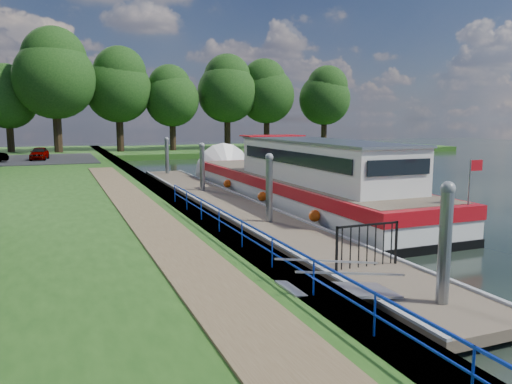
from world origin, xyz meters
name	(u,v)px	position (x,y,z in m)	size (l,w,h in m)	color
ground	(424,313)	(0.00, 0.00, 0.00)	(160.00, 160.00, 0.00)	black
bank_edge	(165,200)	(-2.55, 15.00, 0.39)	(1.10, 90.00, 0.78)	#473D2D
far_bank	(219,150)	(12.00, 52.00, 0.30)	(60.00, 18.00, 0.60)	#1F4714
footpath	(153,222)	(-4.40, 8.00, 0.80)	(1.60, 40.00, 0.05)	brown
carpark	(7,160)	(-11.00, 38.00, 0.81)	(14.00, 12.00, 0.06)	black
blue_fence	(256,235)	(-2.75, 3.00, 1.31)	(0.04, 18.04, 0.72)	#0C2DBF
pontoon	(230,207)	(0.00, 13.00, 0.18)	(2.50, 30.00, 0.56)	brown
mooring_piles	(230,184)	(0.00, 13.00, 1.28)	(0.30, 27.30, 3.55)	gray
gangway	(339,289)	(-1.85, 0.50, 0.63)	(2.58, 1.00, 0.92)	#A5A8AD
gate_panel	(367,239)	(0.00, 2.20, 1.15)	(1.85, 0.05, 1.15)	black
barge	(290,181)	(3.60, 14.10, 1.09)	(4.36, 21.15, 4.78)	black
horizon_trees	(107,84)	(-1.61, 48.68, 7.95)	(54.38, 10.03, 12.87)	#332316
car_a	(39,153)	(-8.48, 36.97, 1.38)	(1.28, 3.17, 1.08)	#999999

